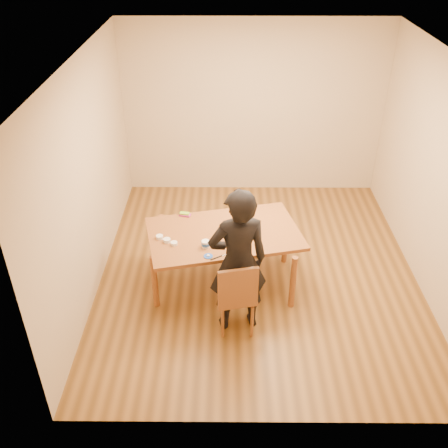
{
  "coord_description": "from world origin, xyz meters",
  "views": [
    {
      "loc": [
        -0.4,
        -5.11,
        4.02
      ],
      "look_at": [
        -0.44,
        -0.28,
        0.9
      ],
      "focal_mm": 40.0,
      "sensor_mm": 36.0,
      "label": 1
    }
  ],
  "objects_px": {
    "dining_table": "(224,234)",
    "cake_plate": "(246,231)",
    "cake": "(246,227)",
    "dining_chair": "(237,295)",
    "person": "(238,262)"
  },
  "relations": [
    {
      "from": "dining_table",
      "to": "cake",
      "type": "distance_m",
      "value": 0.27
    },
    {
      "from": "cake_plate",
      "to": "cake",
      "type": "xyz_separation_m",
      "value": [
        0.0,
        0.0,
        0.05
      ]
    },
    {
      "from": "dining_chair",
      "to": "person",
      "type": "bearing_deg",
      "value": 78.15
    },
    {
      "from": "cake_plate",
      "to": "cake",
      "type": "relative_size",
      "value": 1.42
    },
    {
      "from": "dining_chair",
      "to": "cake_plate",
      "type": "relative_size",
      "value": 1.2
    },
    {
      "from": "person",
      "to": "dining_table",
      "type": "bearing_deg",
      "value": -89.73
    },
    {
      "from": "cake_plate",
      "to": "person",
      "type": "bearing_deg",
      "value": -98.23
    },
    {
      "from": "cake_plate",
      "to": "cake",
      "type": "height_order",
      "value": "cake"
    },
    {
      "from": "dining_chair",
      "to": "cake",
      "type": "distance_m",
      "value": 0.88
    },
    {
      "from": "dining_chair",
      "to": "cake",
      "type": "relative_size",
      "value": 1.71
    },
    {
      "from": "dining_chair",
      "to": "cake_plate",
      "type": "bearing_deg",
      "value": 70.38
    },
    {
      "from": "dining_table",
      "to": "person",
      "type": "relative_size",
      "value": 1.02
    },
    {
      "from": "dining_table",
      "to": "cake_plate",
      "type": "height_order",
      "value": "cake_plate"
    },
    {
      "from": "dining_table",
      "to": "cake",
      "type": "xyz_separation_m",
      "value": [
        0.26,
        0.02,
        0.08
      ]
    },
    {
      "from": "cake",
      "to": "dining_chair",
      "type": "bearing_deg",
      "value": -97.77
    }
  ]
}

